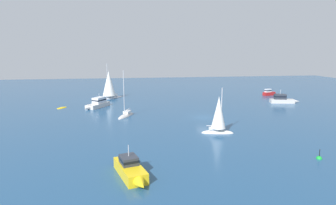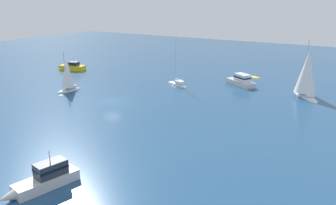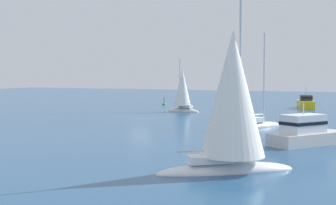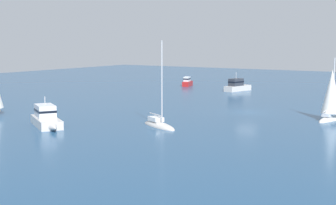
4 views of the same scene
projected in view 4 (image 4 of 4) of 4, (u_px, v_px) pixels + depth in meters
name	position (u px, v px, depth m)	size (l,w,h in m)	color
ground_plane	(247.00, 112.00, 60.46)	(167.70, 167.70, 0.00)	navy
cabin_cruiser	(46.00, 118.00, 50.55)	(7.18, 5.33, 2.99)	silver
sailboat	(331.00, 98.00, 54.02)	(2.52, 4.90, 7.35)	silver
ketch	(159.00, 125.00, 50.39)	(5.70, 3.83, 9.18)	silver
launch	(238.00, 86.00, 85.54)	(2.89, 6.91, 3.22)	silver
motor_cruiser_1	(188.00, 82.00, 94.62)	(2.25, 4.57, 1.81)	#B21E1E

